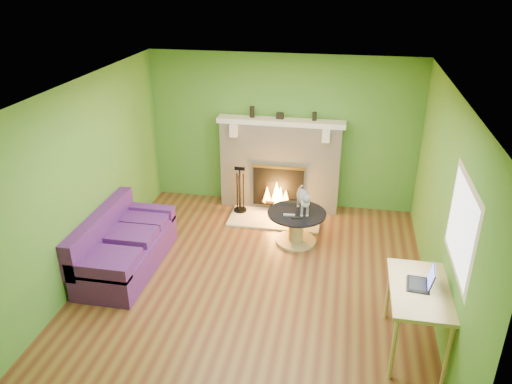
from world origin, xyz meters
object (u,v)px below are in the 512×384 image
sofa (123,247)px  desk (419,296)px  cat (303,199)px  coffee_table (296,225)px

sofa → desk: sofa is taller
desk → cat: (-1.45, 2.13, -0.01)m
coffee_table → cat: 0.42m
desk → cat: cat is taller
coffee_table → desk: size_ratio=0.82×
sofa → cat: 2.67m
coffee_table → cat: size_ratio=1.39×
sofa → cat: size_ratio=2.83×
coffee_table → cat: bearing=32.0°
sofa → coffee_table: (2.28, 1.13, -0.02)m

